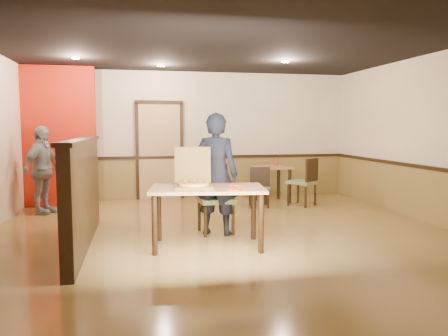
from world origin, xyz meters
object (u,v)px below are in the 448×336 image
object	(u,v)px
diner_chair	(215,195)
passerby	(42,170)
main_table	(207,195)
condiment	(276,162)
pizza_box	(193,182)
diner	(216,174)
side_chair_left	(259,185)
side_table	(272,175)
side_chair_right	(305,180)

from	to	relation	value
diner_chair	passerby	world-z (taller)	passerby
main_table	condiment	bearing A→B (deg)	65.51
diner_chair	pizza_box	distance (m)	0.93
diner	side_chair_left	bearing A→B (deg)	-96.41
diner_chair	condiment	distance (m)	3.02
side_table	condiment	distance (m)	0.28
passerby	side_chair_left	bearing A→B (deg)	-68.70
side_chair_left	passerby	size ratio (longest dim) A/B	0.51
side_chair_right	condiment	size ratio (longest dim) A/B	5.96
side_chair_right	side_chair_left	bearing A→B (deg)	-39.29
side_chair_right	condiment	distance (m)	0.83
main_table	diner	distance (m)	0.71
side_table	pizza_box	xyz separation A→B (m)	(-2.09, -3.16, 0.29)
side_table	condiment	xyz separation A→B (m)	(0.09, 0.05, 0.26)
side_chair_left	pizza_box	size ratio (longest dim) A/B	1.32
passerby	pizza_box	distance (m)	3.67
side_table	passerby	bearing A→B (deg)	-174.69
side_table	pizza_box	size ratio (longest dim) A/B	1.26
passerby	condiment	world-z (taller)	passerby
side_chair_right	side_table	bearing A→B (deg)	-90.26
main_table	diner	world-z (taller)	diner
pizza_box	condiment	world-z (taller)	pizza_box
side_chair_left	side_table	world-z (taller)	side_chair_left
main_table	side_table	world-z (taller)	main_table
side_chair_left	condiment	world-z (taller)	condiment
diner_chair	side_chair_right	bearing A→B (deg)	35.17
pizza_box	diner	bearing A→B (deg)	61.29
side_chair_left	side_chair_right	distance (m)	0.96
main_table	side_chair_right	world-z (taller)	side_chair_right
diner_chair	passerby	size ratio (longest dim) A/B	0.63
pizza_box	side_chair_right	bearing A→B (deg)	49.86
side_chair_left	side_chair_right	xyz separation A→B (m)	(0.96, 0.00, 0.08)
side_chair_left	passerby	bearing A→B (deg)	7.79
side_table	diner	bearing A→B (deg)	-123.33
side_chair_left	main_table	bearing A→B (deg)	71.15
diner_chair	condiment	world-z (taller)	diner_chair
diner_chair	side_chair_left	xyz separation A→B (m)	(1.21, 1.78, -0.11)
main_table	side_chair_right	distance (m)	3.53
passerby	side_chair_right	bearing A→B (deg)	-68.14
diner_chair	side_table	distance (m)	2.92
passerby	pizza_box	xyz separation A→B (m)	(2.44, -2.74, 0.06)
side_table	diner	xyz separation A→B (m)	(-1.67, -2.55, 0.32)
diner_chair	passerby	distance (m)	3.48
diner_chair	side_chair_left	world-z (taller)	diner_chair
main_table	diner_chair	distance (m)	0.84
diner	condiment	distance (m)	3.13
condiment	pizza_box	bearing A→B (deg)	-124.15
side_chair_left	side_chair_right	world-z (taller)	side_chair_right
side_table	main_table	bearing A→B (deg)	-120.90
side_chair_left	pizza_box	xyz separation A→B (m)	(-1.63, -2.55, 0.42)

